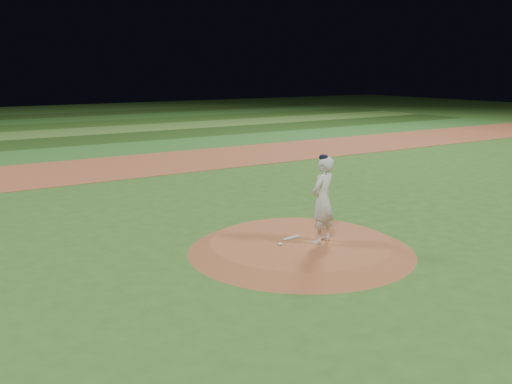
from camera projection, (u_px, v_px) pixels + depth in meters
ground at (301, 251)px, 13.88m from camera, size 120.00×120.00×0.00m
infield_dirt_band at (110, 168)px, 25.36m from camera, size 70.00×6.00×0.02m
outfield_stripe_0 at (75, 153)px, 29.86m from camera, size 70.00×5.00×0.02m
outfield_stripe_1 at (51, 142)px, 33.96m from camera, size 70.00×5.00×0.02m
outfield_stripe_2 at (32, 134)px, 38.06m from camera, size 70.00×5.00×0.02m
outfield_stripe_3 at (17, 128)px, 42.16m from camera, size 70.00×5.00×0.02m
outfield_stripe_4 at (5, 123)px, 46.26m from camera, size 70.00×5.00×0.02m
pitchers_mound at (301, 246)px, 13.85m from camera, size 5.50×5.50×0.25m
pitching_rubber at (292, 238)px, 14.04m from camera, size 0.53×0.20×0.03m
rosin_bag at (280, 244)px, 13.50m from camera, size 0.11×0.11×0.06m
pitcher_on_mound at (323, 200)px, 13.51m from camera, size 0.89×0.74×2.14m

